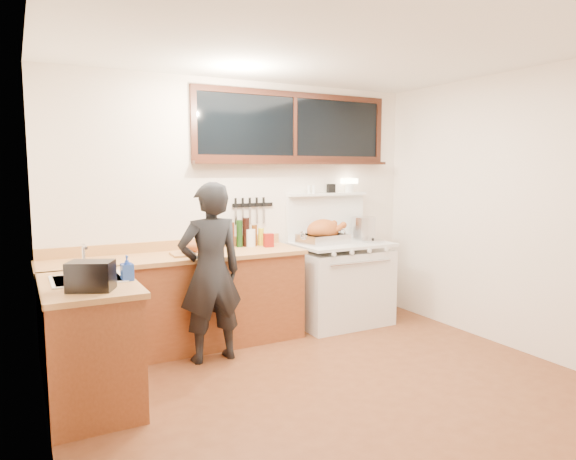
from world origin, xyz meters
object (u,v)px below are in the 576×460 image
cutting_board (191,249)px  roast_turkey (323,234)px  vintage_stove (340,281)px  man (210,273)px

cutting_board → roast_turkey: (1.49, 0.06, 0.05)m
vintage_stove → cutting_board: (-1.69, -0.01, 0.48)m
roast_turkey → man: bearing=-163.1°
cutting_board → man: bearing=-82.0°
vintage_stove → cutting_board: vintage_stove is taller
man → cutting_board: (-0.05, 0.38, 0.16)m
vintage_stove → man: size_ratio=1.00×
vintage_stove → roast_turkey: size_ratio=2.98×
man → roast_turkey: 1.52m
cutting_board → vintage_stove: bearing=0.5°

